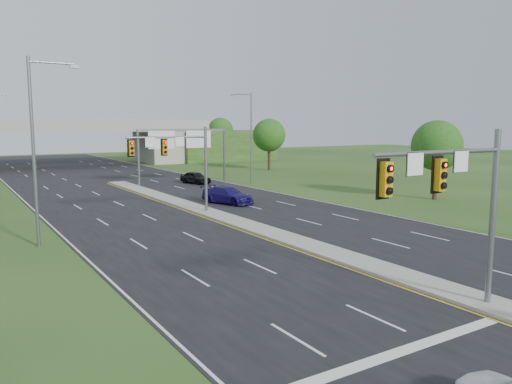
{
  "coord_description": "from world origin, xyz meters",
  "views": [
    {
      "loc": [
        -17.87,
        -11.26,
        7.14
      ],
      "look_at": [
        -1.59,
        14.79,
        3.0
      ],
      "focal_mm": 35.0,
      "sensor_mm": 36.0,
      "label": 1
    }
  ],
  "objects_px": {
    "car_far_b": "(228,195)",
    "car_far_c": "(195,178)",
    "overpass": "(65,146)",
    "signal_mast_near": "(459,193)",
    "signal_mast_far": "(180,156)",
    "sign_gantry": "(182,141)"
  },
  "relations": [
    {
      "from": "overpass",
      "to": "car_far_c",
      "type": "relative_size",
      "value": 18.43
    },
    {
      "from": "sign_gantry",
      "to": "car_far_c",
      "type": "bearing_deg",
      "value": -35.8
    },
    {
      "from": "signal_mast_near",
      "to": "car_far_b",
      "type": "relative_size",
      "value": 1.33
    },
    {
      "from": "signal_mast_near",
      "to": "signal_mast_far",
      "type": "height_order",
      "value": "same"
    },
    {
      "from": "overpass",
      "to": "car_far_b",
      "type": "bearing_deg",
      "value": -85.81
    },
    {
      "from": "signal_mast_far",
      "to": "car_far_c",
      "type": "height_order",
      "value": "signal_mast_far"
    },
    {
      "from": "sign_gantry",
      "to": "overpass",
      "type": "bearing_deg",
      "value": 100.79
    },
    {
      "from": "signal_mast_far",
      "to": "car_far_c",
      "type": "distance_m",
      "value": 22.0
    },
    {
      "from": "car_far_b",
      "to": "car_far_c",
      "type": "height_order",
      "value": "car_far_b"
    },
    {
      "from": "signal_mast_near",
      "to": "car_far_b",
      "type": "xyz_separation_m",
      "value": [
        6.05,
        28.37,
        -3.94
      ]
    },
    {
      "from": "signal_mast_near",
      "to": "sign_gantry",
      "type": "relative_size",
      "value": 0.6
    },
    {
      "from": "overpass",
      "to": "car_far_c",
      "type": "distance_m",
      "value": 36.96
    },
    {
      "from": "car_far_c",
      "to": "signal_mast_near",
      "type": "bearing_deg",
      "value": -118.47
    },
    {
      "from": "car_far_b",
      "to": "car_far_c",
      "type": "bearing_deg",
      "value": 55.62
    },
    {
      "from": "signal_mast_far",
      "to": "sign_gantry",
      "type": "height_order",
      "value": "signal_mast_far"
    },
    {
      "from": "signal_mast_near",
      "to": "signal_mast_far",
      "type": "bearing_deg",
      "value": 90.0
    },
    {
      "from": "signal_mast_far",
      "to": "overpass",
      "type": "height_order",
      "value": "overpass"
    },
    {
      "from": "signal_mast_near",
      "to": "sign_gantry",
      "type": "height_order",
      "value": "signal_mast_near"
    },
    {
      "from": "signal_mast_near",
      "to": "sign_gantry",
      "type": "bearing_deg",
      "value": 78.75
    },
    {
      "from": "car_far_b",
      "to": "sign_gantry",
      "type": "bearing_deg",
      "value": 60.56
    },
    {
      "from": "signal_mast_far",
      "to": "overpass",
      "type": "bearing_deg",
      "value": 87.65
    },
    {
      "from": "overpass",
      "to": "signal_mast_near",
      "type": "bearing_deg",
      "value": -91.62
    }
  ]
}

